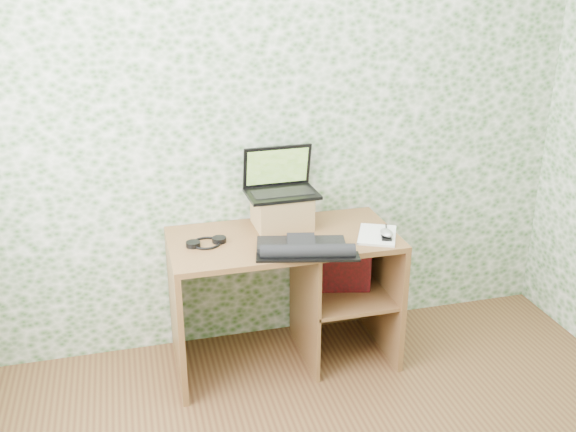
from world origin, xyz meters
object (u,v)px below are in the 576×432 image
object	(u,v)px
laptop	(280,183)
keyboard	(304,248)
desk	(296,278)
riser	(282,211)
notepad	(377,235)

from	to	relation	value
laptop	keyboard	distance (m)	0.46
desk	keyboard	world-z (taller)	keyboard
desk	riser	size ratio (longest dim) A/B	4.03
laptop	notepad	xyz separation A→B (m)	(0.45, -0.30, -0.23)
keyboard	notepad	xyz separation A→B (m)	(0.43, 0.10, -0.02)
riser	notepad	xyz separation A→B (m)	(0.45, -0.26, -0.08)
riser	keyboard	bearing A→B (deg)	-86.58
desk	riser	bearing A→B (deg)	112.55
riser	laptop	world-z (taller)	laptop
desk	keyboard	distance (m)	0.38
desk	laptop	size ratio (longest dim) A/B	3.11
desk	notepad	xyz separation A→B (m)	(0.41, -0.15, 0.28)
laptop	notepad	bearing A→B (deg)	-35.75
keyboard	desk	bearing A→B (deg)	96.92
laptop	keyboard	bearing A→B (deg)	-88.86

